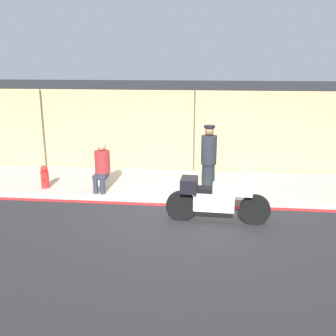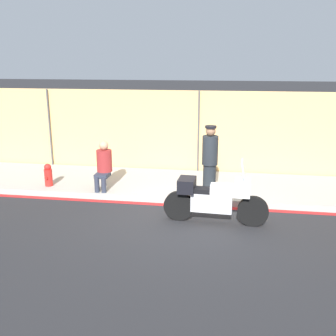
% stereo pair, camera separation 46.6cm
% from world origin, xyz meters
% --- Properties ---
extents(ground_plane, '(120.00, 120.00, 0.00)m').
position_xyz_m(ground_plane, '(0.00, 0.00, 0.00)').
color(ground_plane, '#262628').
extents(sidewalk, '(35.44, 2.58, 0.16)m').
position_xyz_m(sidewalk, '(0.00, 2.10, 0.08)').
color(sidewalk, '#ADA89E').
rests_on(sidewalk, ground_plane).
extents(curb_paint_stripe, '(35.44, 0.18, 0.01)m').
position_xyz_m(curb_paint_stripe, '(0.00, 0.73, 0.00)').
color(curb_paint_stripe, red).
rests_on(curb_paint_stripe, ground_plane).
extents(storefront_fence, '(33.67, 0.17, 2.60)m').
position_xyz_m(storefront_fence, '(0.00, 3.48, 1.30)').
color(storefront_fence, '#E5B26B').
rests_on(storefront_fence, ground_plane).
extents(motorcycle, '(2.30, 0.56, 1.45)m').
position_xyz_m(motorcycle, '(0.66, -0.20, 0.58)').
color(motorcycle, black).
rests_on(motorcycle, ground_plane).
extents(officer_standing, '(0.40, 0.40, 1.73)m').
position_xyz_m(officer_standing, '(0.46, 1.42, 1.05)').
color(officer_standing, '#1E2328').
rests_on(officer_standing, sidewalk).
extents(person_seated_on_curb, '(0.40, 0.67, 1.28)m').
position_xyz_m(person_seated_on_curb, '(-2.31, 1.28, 0.87)').
color(person_seated_on_curb, '#2D3342').
rests_on(person_seated_on_curb, sidewalk).
extents(fire_hydrant, '(0.21, 0.26, 0.62)m').
position_xyz_m(fire_hydrant, '(-3.88, 1.24, 0.47)').
color(fire_hydrant, red).
rests_on(fire_hydrant, sidewalk).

